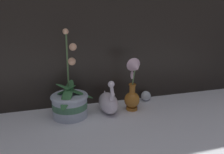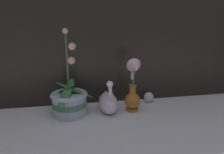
% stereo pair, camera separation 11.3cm
% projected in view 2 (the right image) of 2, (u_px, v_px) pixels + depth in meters
% --- Properties ---
extents(ground_plane, '(2.80, 2.80, 0.00)m').
position_uv_depth(ground_plane, '(112.00, 122.00, 1.06)').
color(ground_plane, white).
extents(orchid_potted_plant, '(0.22, 0.21, 0.44)m').
position_uv_depth(orchid_potted_plant, '(70.00, 101.00, 1.12)').
color(orchid_potted_plant, '#B2BCCC').
rests_on(orchid_potted_plant, ground_plane).
extents(swan_figurine, '(0.10, 0.19, 0.19)m').
position_uv_depth(swan_figurine, '(108.00, 102.00, 1.15)').
color(swan_figurine, white).
rests_on(swan_figurine, ground_plane).
extents(blue_vase, '(0.08, 0.12, 0.29)m').
position_uv_depth(blue_vase, '(133.00, 90.00, 1.14)').
color(blue_vase, '#B26B23').
rests_on(blue_vase, ground_plane).
extents(glass_sphere, '(0.06, 0.06, 0.06)m').
position_uv_depth(glass_sphere, '(149.00, 97.00, 1.29)').
color(glass_sphere, silver).
rests_on(glass_sphere, ground_plane).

